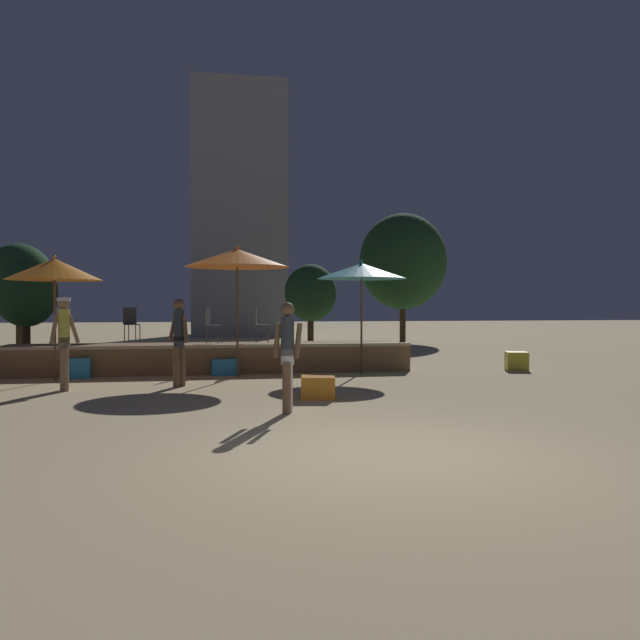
{
  "coord_description": "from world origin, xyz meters",
  "views": [
    {
      "loc": [
        -1.96,
        -6.74,
        1.66
      ],
      "look_at": [
        0.0,
        4.36,
        1.41
      ],
      "focal_mm": 35.0,
      "sensor_mm": 36.0,
      "label": 1
    }
  ],
  "objects_px": {
    "bistro_chair_1": "(259,321)",
    "background_tree_0": "(403,262)",
    "bistro_chair_0": "(131,321)",
    "bistro_chair_2": "(210,322)",
    "cube_seat_3": "(318,387)",
    "background_tree_2": "(26,294)",
    "background_tree_1": "(19,281)",
    "patio_umbrella_2": "(362,271)",
    "cube_seat_1": "(80,368)",
    "frisbee_disc": "(311,396)",
    "background_tree_3": "(311,293)",
    "person_2": "(288,353)",
    "patio_umbrella_1": "(237,258)",
    "patio_umbrella_0": "(54,269)",
    "cube_seat_2": "(224,366)",
    "cube_seat_0": "(517,361)",
    "person_1": "(179,338)",
    "person_0": "(64,337)"
  },
  "relations": [
    {
      "from": "bistro_chair_1",
      "to": "background_tree_0",
      "type": "height_order",
      "value": "background_tree_0"
    },
    {
      "from": "bistro_chair_0",
      "to": "bistro_chair_1",
      "type": "height_order",
      "value": "same"
    },
    {
      "from": "bistro_chair_1",
      "to": "bistro_chair_2",
      "type": "xyz_separation_m",
      "value": [
        -1.23,
        -0.19,
        0.0
      ]
    },
    {
      "from": "cube_seat_3",
      "to": "background_tree_2",
      "type": "height_order",
      "value": "background_tree_2"
    },
    {
      "from": "bistro_chair_2",
      "to": "background_tree_1",
      "type": "bearing_deg",
      "value": 51.36
    },
    {
      "from": "bistro_chair_0",
      "to": "background_tree_2",
      "type": "height_order",
      "value": "background_tree_2"
    },
    {
      "from": "patio_umbrella_2",
      "to": "cube_seat_1",
      "type": "xyz_separation_m",
      "value": [
        -6.63,
        0.22,
        -2.28
      ]
    },
    {
      "from": "background_tree_2",
      "to": "bistro_chair_2",
      "type": "bearing_deg",
      "value": -50.18
    },
    {
      "from": "patio_umbrella_2",
      "to": "frisbee_disc",
      "type": "distance_m",
      "value": 4.85
    },
    {
      "from": "patio_umbrella_2",
      "to": "background_tree_3",
      "type": "relative_size",
      "value": 0.79
    },
    {
      "from": "person_2",
      "to": "patio_umbrella_1",
      "type": "bearing_deg",
      "value": -155.61
    },
    {
      "from": "bistro_chair_2",
      "to": "background_tree_1",
      "type": "xyz_separation_m",
      "value": [
        -7.79,
        11.67,
        1.42
      ]
    },
    {
      "from": "patio_umbrella_0",
      "to": "bistro_chair_1",
      "type": "height_order",
      "value": "patio_umbrella_0"
    },
    {
      "from": "background_tree_3",
      "to": "patio_umbrella_0",
      "type": "bearing_deg",
      "value": -121.28
    },
    {
      "from": "cube_seat_1",
      "to": "cube_seat_2",
      "type": "bearing_deg",
      "value": 2.11
    },
    {
      "from": "bistro_chair_0",
      "to": "bistro_chair_2",
      "type": "relative_size",
      "value": 1.0
    },
    {
      "from": "patio_umbrella_1",
      "to": "cube_seat_0",
      "type": "xyz_separation_m",
      "value": [
        7.22,
        0.4,
        -2.54
      ]
    },
    {
      "from": "cube_seat_3",
      "to": "frisbee_disc",
      "type": "relative_size",
      "value": 2.74
    },
    {
      "from": "patio_umbrella_0",
      "to": "person_1",
      "type": "height_order",
      "value": "patio_umbrella_0"
    },
    {
      "from": "cube_seat_3",
      "to": "cube_seat_0",
      "type": "bearing_deg",
      "value": 34.03
    },
    {
      "from": "background_tree_3",
      "to": "frisbee_disc",
      "type": "bearing_deg",
      "value": -99.11
    },
    {
      "from": "patio_umbrella_2",
      "to": "cube_seat_3",
      "type": "bearing_deg",
      "value": -114.39
    },
    {
      "from": "patio_umbrella_2",
      "to": "cube_seat_1",
      "type": "height_order",
      "value": "patio_umbrella_2"
    },
    {
      "from": "cube_seat_1",
      "to": "cube_seat_2",
      "type": "relative_size",
      "value": 0.7
    },
    {
      "from": "cube_seat_1",
      "to": "background_tree_2",
      "type": "relative_size",
      "value": 0.15
    },
    {
      "from": "cube_seat_1",
      "to": "person_0",
      "type": "bearing_deg",
      "value": -86.33
    },
    {
      "from": "patio_umbrella_2",
      "to": "background_tree_0",
      "type": "relative_size",
      "value": 0.47
    },
    {
      "from": "cube_seat_2",
      "to": "patio_umbrella_0",
      "type": "bearing_deg",
      "value": -169.65
    },
    {
      "from": "person_0",
      "to": "background_tree_0",
      "type": "bearing_deg",
      "value": 118.86
    },
    {
      "from": "patio_umbrella_2",
      "to": "cube_seat_2",
      "type": "height_order",
      "value": "patio_umbrella_2"
    },
    {
      "from": "bistro_chair_1",
      "to": "background_tree_2",
      "type": "distance_m",
      "value": 10.8
    },
    {
      "from": "patio_umbrella_2",
      "to": "cube_seat_3",
      "type": "xyz_separation_m",
      "value": [
        -1.75,
        -3.87,
        -2.31
      ]
    },
    {
      "from": "background_tree_3",
      "to": "background_tree_0",
      "type": "bearing_deg",
      "value": 6.87
    },
    {
      "from": "patio_umbrella_2",
      "to": "person_0",
      "type": "height_order",
      "value": "patio_umbrella_2"
    },
    {
      "from": "patio_umbrella_0",
      "to": "person_2",
      "type": "bearing_deg",
      "value": -47.67
    },
    {
      "from": "patio_umbrella_0",
      "to": "background_tree_3",
      "type": "distance_m",
      "value": 14.98
    },
    {
      "from": "patio_umbrella_0",
      "to": "cube_seat_3",
      "type": "height_order",
      "value": "patio_umbrella_0"
    },
    {
      "from": "patio_umbrella_0",
      "to": "background_tree_1",
      "type": "relative_size",
      "value": 0.66
    },
    {
      "from": "background_tree_1",
      "to": "background_tree_3",
      "type": "xyz_separation_m",
      "value": [
        12.19,
        -0.19,
        -0.45
      ]
    },
    {
      "from": "patio_umbrella_1",
      "to": "person_2",
      "type": "relative_size",
      "value": 1.78
    },
    {
      "from": "patio_umbrella_0",
      "to": "cube_seat_1",
      "type": "relative_size",
      "value": 5.59
    },
    {
      "from": "patio_umbrella_0",
      "to": "background_tree_0",
      "type": "bearing_deg",
      "value": 47.53
    },
    {
      "from": "cube_seat_2",
      "to": "background_tree_3",
      "type": "bearing_deg",
      "value": 71.4
    },
    {
      "from": "patio_umbrella_2",
      "to": "background_tree_3",
      "type": "distance_m",
      "value": 12.5
    },
    {
      "from": "cube_seat_2",
      "to": "background_tree_0",
      "type": "relative_size",
      "value": 0.12
    },
    {
      "from": "background_tree_1",
      "to": "background_tree_0",
      "type": "bearing_deg",
      "value": 1.17
    },
    {
      "from": "cube_seat_0",
      "to": "bistro_chair_2",
      "type": "height_order",
      "value": "bistro_chair_2"
    },
    {
      "from": "bistro_chair_0",
      "to": "bistro_chair_2",
      "type": "height_order",
      "value": "same"
    },
    {
      "from": "cube_seat_0",
      "to": "person_2",
      "type": "xyz_separation_m",
      "value": [
        -6.66,
        -5.47,
        0.7
      ]
    },
    {
      "from": "patio_umbrella_0",
      "to": "bistro_chair_1",
      "type": "xyz_separation_m",
      "value": [
        4.61,
        1.52,
        -1.2
      ]
    }
  ]
}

